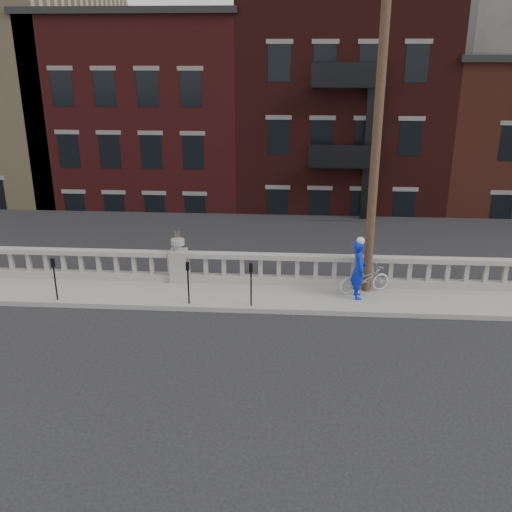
% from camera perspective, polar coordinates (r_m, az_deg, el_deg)
% --- Properties ---
extents(ground, '(120.00, 120.00, 0.00)m').
position_cam_1_polar(ground, '(16.03, -10.38, -8.31)').
color(ground, black).
rests_on(ground, ground).
extents(sidewalk, '(32.00, 2.20, 0.15)m').
position_cam_1_polar(sidewalk, '(18.62, -8.20, -3.79)').
color(sidewalk, gray).
rests_on(sidewalk, ground).
extents(balustrade, '(28.00, 0.34, 1.03)m').
position_cam_1_polar(balustrade, '(19.27, -7.71, -1.12)').
color(balustrade, gray).
rests_on(balustrade, sidewalk).
extents(planter_pedestal, '(0.55, 0.55, 1.76)m').
position_cam_1_polar(planter_pedestal, '(19.20, -7.74, -0.59)').
color(planter_pedestal, gray).
rests_on(planter_pedestal, sidewalk).
extents(lower_level, '(80.00, 44.00, 20.80)m').
position_cam_1_polar(lower_level, '(37.16, -1.10, 12.38)').
color(lower_level, '#605E59').
rests_on(lower_level, ground).
extents(utility_pole, '(1.60, 0.28, 10.00)m').
position_cam_1_polar(utility_pole, '(17.56, 12.02, 12.10)').
color(utility_pole, '#422D1E').
rests_on(utility_pole, sidewalk).
extents(parking_meter_a, '(0.10, 0.09, 1.36)m').
position_cam_1_polar(parking_meter_a, '(18.58, -19.52, -1.76)').
color(parking_meter_a, black).
rests_on(parking_meter_a, sidewalk).
extents(parking_meter_b, '(0.10, 0.09, 1.36)m').
position_cam_1_polar(parking_meter_b, '(17.37, -6.81, -2.20)').
color(parking_meter_b, black).
rests_on(parking_meter_b, sidewalk).
extents(parking_meter_c, '(0.10, 0.09, 1.36)m').
position_cam_1_polar(parking_meter_c, '(17.13, -0.50, -2.39)').
color(parking_meter_c, black).
rests_on(parking_meter_c, sidewalk).
extents(bicycle, '(1.81, 1.17, 0.90)m').
position_cam_1_polar(bicycle, '(18.56, 10.81, -2.27)').
color(bicycle, silver).
rests_on(bicycle, sidewalk).
extents(cyclist, '(0.51, 0.72, 1.88)m').
position_cam_1_polar(cyclist, '(17.95, 10.23, -1.32)').
color(cyclist, '#0C25BF').
rests_on(cyclist, sidewalk).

